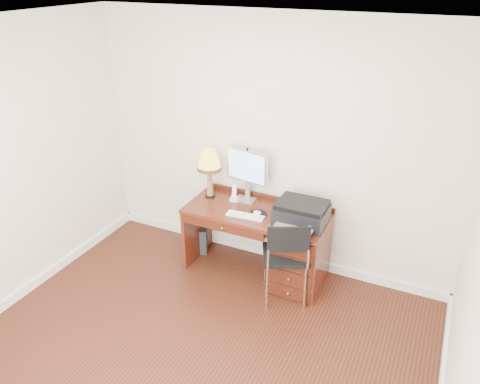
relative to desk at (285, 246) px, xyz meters
The scene contains 12 objects.
ground 1.50m from the desk, 102.93° to the right, with size 4.00×4.00×0.00m, color black.
room_shell 0.91m from the desk, 112.63° to the right, with size 4.00×4.00×4.00m.
desk is the anchor object (origin of this frame).
monitor 0.90m from the desk, 159.15° to the left, with size 0.50×0.20×0.57m.
keyboard 0.54m from the desk, 158.02° to the right, with size 0.39×0.11×0.01m, color white.
mouse_pad 0.46m from the desk, 167.38° to the right, with size 0.20×0.20×0.04m.
printer 0.48m from the desk, ahead, with size 0.50×0.39×0.22m.
leg_lamp 1.19m from the desk, behind, with size 0.27×0.27×0.55m.
phone 0.76m from the desk, 169.53° to the left, with size 0.10×0.10×0.18m.
pen_cup 0.40m from the desk, 84.85° to the left, with size 0.07×0.07×0.09m, color black.
chair 0.39m from the desk, 72.62° to the right, with size 0.58×0.59×0.93m.
equipment_box 1.17m from the desk, behind, with size 0.27×0.27×0.31m, color black.
Camera 1 is at (1.67, -2.54, 3.08)m, focal length 35.00 mm.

